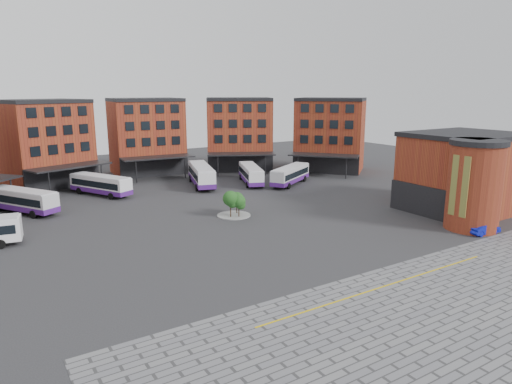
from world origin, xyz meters
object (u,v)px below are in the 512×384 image
bus_b (22,200)px  bus_d (201,175)px  bus_e (251,174)px  tree_island (235,202)px  bus_c (101,185)px  bus_f (290,175)px  blue_car (484,229)px

bus_b → bus_d: bus_d is taller
bus_d → bus_e: bus_d is taller
bus_d → bus_b: bearing=-156.4°
tree_island → bus_d: (4.68, 19.96, -0.03)m
bus_b → tree_island: bearing=-67.0°
bus_d → tree_island: bearing=-86.3°
bus_d → bus_e: 8.68m
bus_c → bus_d: (16.49, -1.81, 0.21)m
bus_b → bus_e: bus_b is taller
tree_island → bus_f: 22.25m
tree_island → bus_d: bus_d is taller
bus_f → tree_island: bearing=-85.6°
tree_island → blue_car: bearing=-47.0°
bus_b → bus_e: 36.21m
tree_island → blue_car: tree_island is taller
bus_f → bus_c: bearing=-137.2°
bus_c → blue_car: 54.17m
bus_f → bus_b: bearing=-125.9°
bus_e → bus_f: size_ratio=1.04×
bus_e → tree_island: bearing=-105.5°
bus_c → bus_e: (24.67, -4.70, 0.00)m
bus_b → bus_c: bearing=-7.7°
bus_c → blue_car: bearing=-80.9°
bus_e → blue_car: (7.49, -38.87, -1.07)m
tree_island → bus_b: tree_island is taller
tree_island → blue_car: 29.86m
blue_car → bus_e: bearing=17.5°
bus_c → bus_d: size_ratio=0.86×
tree_island → bus_f: size_ratio=0.40×
bus_c → bus_f: 31.41m
bus_e → bus_c: bearing=-169.3°
bus_e → bus_f: 6.95m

